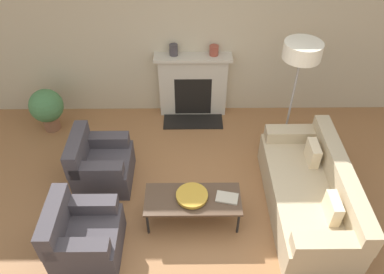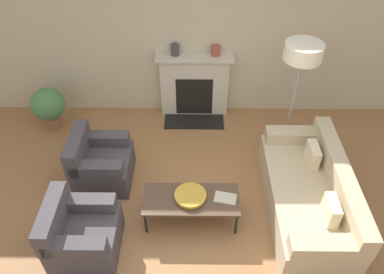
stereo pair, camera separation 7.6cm
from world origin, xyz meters
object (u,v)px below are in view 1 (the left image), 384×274
Objects in this scene: mantel_vase_left at (174,50)px; mantel_vase_center_left at (214,50)px; couch at (310,194)px; potted_plant at (47,107)px; coffee_table at (193,200)px; bowl at (192,196)px; armchair_far at (100,165)px; book at (227,198)px; fireplace at (193,86)px; armchair_near at (83,236)px; floor_lamp at (301,59)px.

mantel_vase_left is 1.16× the size of mantel_vase_center_left.
potted_plant is at bearing -114.14° from couch.
couch reaches higher than coffee_table.
bowl is 2.39m from mantel_vase_center_left.
book is (1.69, -0.68, 0.10)m from armchair_far.
fireplace is at bearing 89.32° from coffee_table.
potted_plant is (-2.02, -0.42, -0.77)m from mantel_vase_left.
bowl is at bearing -83.30° from mantel_vase_left.
mantel_vase_center_left is at bearing 2.60° from fireplace.
couch is 2.57m from mantel_vase_center_left.
fireplace is at bearing 89.06° from bowl.
mantel_vase_left reaches higher than coffee_table.
couch is 13.15× the size of mantel_vase_center_left.
couch is 1.51m from bowl.
book reaches higher than coffee_table.
armchair_near is 0.66× the size of coffee_table.
mantel_vase_center_left is at bearing 80.89° from bowl.
bowl is 2.92m from potted_plant.
potted_plant is (-1.03, 1.16, 0.13)m from armchair_far.
book is 1.98× the size of mantel_vase_center_left.
couch is at bearing -101.13° from armchair_far.
fireplace reaches higher than couch.
armchair_far is 2.43m from mantel_vase_center_left.
floor_lamp reaches higher than book.
armchair_far is at bearing -135.71° from mantel_vase_center_left.
fireplace is at bearing -39.64° from armchair_far.
couch is 4.16m from potted_plant.
mantel_vase_left is at bearing 96.89° from coffee_table.
armchair_far is at bearing 152.36° from bowl.
armchair_near is at bearing -77.87° from couch.
mantel_vase_left reaches higher than armchair_far.
coffee_table is (-0.03, -2.24, -0.18)m from fireplace.
armchair_near is 1.00× the size of armchair_far.
mantel_vase_center_left reaches higher than bowl.
book is at bearing -82.93° from couch.
armchair_far is 2.62× the size of book.
fireplace is 0.69× the size of floor_lamp.
bowl is (1.26, 0.48, 0.12)m from armchair_near.
mantel_vase_center_left is (0.36, 2.24, 0.76)m from bowl.
fireplace is 6.96× the size of mantel_vase_left.
coffee_table is 3.96× the size of book.
coffee_table is at bearing -135.87° from floor_lamp.
book is 2.49m from mantel_vase_left.
book is at bearing -72.96° from mantel_vase_left.
floor_lamp reaches higher than couch.
armchair_far is at bearing -129.64° from fireplace.
bowl is at bearing -90.94° from fireplace.
armchair_near is at bearing -65.89° from potted_plant.
armchair_near is 3.28m from mantel_vase_center_left.
mantel_vase_left is at bearing 177.20° from fireplace.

